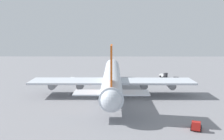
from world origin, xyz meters
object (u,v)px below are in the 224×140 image
at_px(fuel_truck, 70,80).
at_px(maintenance_van, 196,125).
at_px(baggage_tug, 175,80).
at_px(cargo_airplane, 112,77).
at_px(cargo_loader, 164,75).
at_px(safety_cone_nose, 115,77).

height_order(fuel_truck, maintenance_van, maintenance_van).
bearing_deg(maintenance_van, baggage_tug, -8.85).
distance_m(cargo_airplane, baggage_tug, 37.47).
bearing_deg(fuel_truck, cargo_airplane, -137.81).
bearing_deg(baggage_tug, cargo_loader, 12.78).
height_order(cargo_airplane, safety_cone_nose, cargo_airplane).
relative_size(maintenance_van, baggage_tug, 0.88).
bearing_deg(safety_cone_nose, cargo_airplane, 177.41).
relative_size(cargo_airplane, maintenance_van, 16.26).
bearing_deg(maintenance_van, fuel_truck, 34.74).
relative_size(cargo_airplane, cargo_loader, 17.13).
relative_size(maintenance_van, safety_cone_nose, 6.63).
bearing_deg(fuel_truck, maintenance_van, -145.26).
relative_size(fuel_truck, maintenance_van, 1.25).
relative_size(cargo_airplane, baggage_tug, 14.33).
distance_m(fuel_truck, cargo_loader, 49.40).
height_order(cargo_airplane, baggage_tug, cargo_airplane).
height_order(cargo_airplane, cargo_loader, cargo_airplane).
xyz_separation_m(cargo_airplane, maintenance_van, (-37.39, -21.06, -5.22)).
bearing_deg(cargo_airplane, cargo_loader, -38.20).
bearing_deg(safety_cone_nose, fuel_truck, 115.79).
bearing_deg(safety_cone_nose, maintenance_van, -164.61).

